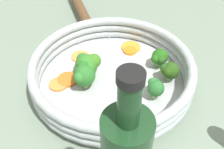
# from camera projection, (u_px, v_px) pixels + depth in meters

# --- Properties ---
(ground_plane) EXTENTS (4.00, 4.00, 0.00)m
(ground_plane) POSITION_uv_depth(u_px,v_px,m) (112.00, 84.00, 0.56)
(ground_plane) COLOR gray
(skillet) EXTENTS (0.31, 0.31, 0.01)m
(skillet) POSITION_uv_depth(u_px,v_px,m) (112.00, 82.00, 0.56)
(skillet) COLOR #B2B5B7
(skillet) RESTS_ON ground_plane
(skillet_rim_wall) EXTENTS (0.33, 0.33, 0.05)m
(skillet_rim_wall) POSITION_uv_depth(u_px,v_px,m) (112.00, 70.00, 0.53)
(skillet_rim_wall) COLOR #AFBBBB
(skillet_rim_wall) RESTS_ON skillet
(skillet_handle) EXTENTS (0.03, 0.24, 0.03)m
(skillet_handle) POSITION_uv_depth(u_px,v_px,m) (81.00, 11.00, 0.73)
(skillet_handle) COLOR brown
(skillet_handle) RESTS_ON skillet
(skillet_rivet_left) EXTENTS (0.01, 0.01, 0.01)m
(skillet_rivet_left) POSITION_uv_depth(u_px,v_px,m) (109.00, 36.00, 0.66)
(skillet_rivet_left) COLOR #ADB2B7
(skillet_rivet_left) RESTS_ON skillet
(skillet_rivet_right) EXTENTS (0.01, 0.01, 0.01)m
(skillet_rivet_right) POSITION_uv_depth(u_px,v_px,m) (78.00, 42.00, 0.64)
(skillet_rivet_right) COLOR #AEB3BC
(skillet_rivet_right) RESTS_ON skillet
(carrot_slice_0) EXTENTS (0.05, 0.05, 0.00)m
(carrot_slice_0) POSITION_uv_depth(u_px,v_px,m) (80.00, 57.00, 0.61)
(carrot_slice_0) COLOR orange
(carrot_slice_0) RESTS_ON skillet
(carrot_slice_1) EXTENTS (0.04, 0.04, 0.01)m
(carrot_slice_1) POSITION_uv_depth(u_px,v_px,m) (58.00, 84.00, 0.54)
(carrot_slice_1) COLOR orange
(carrot_slice_1) RESTS_ON skillet
(carrot_slice_2) EXTENTS (0.06, 0.06, 0.00)m
(carrot_slice_2) POSITION_uv_depth(u_px,v_px,m) (131.00, 47.00, 0.63)
(carrot_slice_2) COLOR orange
(carrot_slice_2) RESTS_ON skillet
(carrot_slice_3) EXTENTS (0.05, 0.05, 0.01)m
(carrot_slice_3) POSITION_uv_depth(u_px,v_px,m) (68.00, 79.00, 0.55)
(carrot_slice_3) COLOR orange
(carrot_slice_3) RESTS_ON skillet
(carrot_slice_4) EXTENTS (0.05, 0.05, 0.00)m
(carrot_slice_4) POSITION_uv_depth(u_px,v_px,m) (131.00, 71.00, 0.57)
(carrot_slice_4) COLOR orange
(carrot_slice_4) RESTS_ON skillet
(carrot_slice_5) EXTENTS (0.04, 0.04, 0.01)m
(carrot_slice_5) POSITION_uv_depth(u_px,v_px,m) (130.00, 51.00, 0.62)
(carrot_slice_5) COLOR orange
(carrot_slice_5) RESTS_ON skillet
(carrot_slice_6) EXTENTS (0.04, 0.04, 0.00)m
(carrot_slice_6) POSITION_uv_depth(u_px,v_px,m) (119.00, 115.00, 0.48)
(carrot_slice_6) COLOR orange
(carrot_slice_6) RESTS_ON skillet
(broccoli_floret_0) EXTENTS (0.03, 0.04, 0.04)m
(broccoli_floret_0) POSITION_uv_depth(u_px,v_px,m) (155.00, 87.00, 0.50)
(broccoli_floret_0) COLOR #84B167
(broccoli_floret_0) RESTS_ON skillet
(broccoli_floret_1) EXTENTS (0.04, 0.04, 0.04)m
(broccoli_floret_1) POSITION_uv_depth(u_px,v_px,m) (159.00, 58.00, 0.56)
(broccoli_floret_1) COLOR #698E4D
(broccoli_floret_1) RESTS_ON skillet
(broccoli_floret_2) EXTENTS (0.04, 0.04, 0.04)m
(broccoli_floret_2) POSITION_uv_depth(u_px,v_px,m) (169.00, 71.00, 0.53)
(broccoli_floret_2) COLOR #7B9A5D
(broccoli_floret_2) RESTS_ON skillet
(broccoli_floret_3) EXTENTS (0.04, 0.05, 0.06)m
(broccoli_floret_3) POSITION_uv_depth(u_px,v_px,m) (83.00, 74.00, 0.51)
(broccoli_floret_3) COLOR #688A4C
(broccoli_floret_3) RESTS_ON skillet
(broccoli_floret_4) EXTENTS (0.05, 0.06, 0.06)m
(broccoli_floret_4) POSITION_uv_depth(u_px,v_px,m) (87.00, 64.00, 0.54)
(broccoli_floret_4) COLOR #88B65F
(broccoli_floret_4) RESTS_ON skillet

